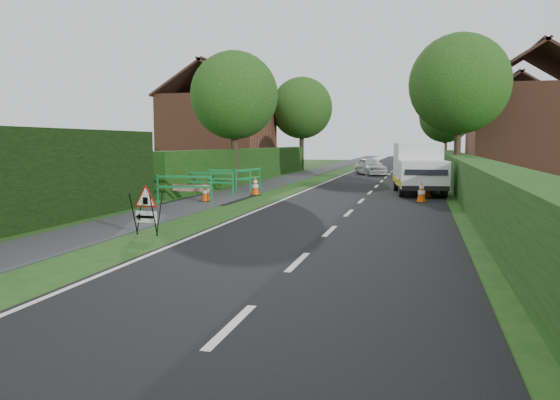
{
  "coord_description": "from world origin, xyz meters",
  "views": [
    {
      "loc": [
        4.57,
        -8.27,
        2.12
      ],
      "look_at": [
        1.39,
        4.03,
        0.79
      ],
      "focal_mm": 35.0,
      "sensor_mm": 36.0,
      "label": 1
    }
  ],
  "objects": [
    {
      "name": "traffic_cone_2",
      "position": [
        4.67,
        15.03,
        0.39
      ],
      "size": [
        0.38,
        0.38,
        0.79
      ],
      "color": "black",
      "rests_on": "ground"
    },
    {
      "name": "tree_fw",
      "position": [
        -4.6,
        34.0,
        4.83
      ],
      "size": [
        4.8,
        4.8,
        7.24
      ],
      "color": "#2D2116",
      "rests_on": "ground"
    },
    {
      "name": "traffic_cone_1",
      "position": [
        4.84,
        13.78,
        0.39
      ],
      "size": [
        0.38,
        0.38,
        0.79
      ],
      "color": "black",
      "rests_on": "ground"
    },
    {
      "name": "traffic_cone_0",
      "position": [
        4.61,
        11.66,
        0.39
      ],
      "size": [
        0.38,
        0.38,
        0.79
      ],
      "color": "black",
      "rests_on": "ground"
    },
    {
      "name": "ped_barrier_2",
      "position": [
        -3.58,
        14.17,
        0.63
      ],
      "size": [
        2.08,
        0.53,
        1.0
      ],
      "rotation": [
        0.0,
        0.0,
        0.09
      ],
      "color": "#188440",
      "rests_on": "ground"
    },
    {
      "name": "ground",
      "position": [
        0.0,
        0.0,
        0.0
      ],
      "size": [
        120.0,
        120.0,
        0.0
      ],
      "primitive_type": "plane",
      "color": "#184614",
      "rests_on": "ground"
    },
    {
      "name": "traffic_cone_4",
      "position": [
        -1.91,
        12.78,
        0.39
      ],
      "size": [
        0.38,
        0.38,
        0.79
      ],
      "color": "black",
      "rests_on": "ground"
    },
    {
      "name": "road_surface",
      "position": [
        2.5,
        35.0,
        0.0
      ],
      "size": [
        6.0,
        90.0,
        0.02
      ],
      "primitive_type": "cube",
      "color": "black",
      "rests_on": "ground"
    },
    {
      "name": "hedge_east",
      "position": [
        6.5,
        16.0,
        0.0
      ],
      "size": [
        1.2,
        50.0,
        1.5
      ],
      "primitive_type": "cube",
      "color": "#14380F",
      "rests_on": "ground"
    },
    {
      "name": "ped_barrier_0",
      "position": [
        -3.61,
        9.69,
        0.63
      ],
      "size": [
        2.09,
        0.56,
        1.0
      ],
      "rotation": [
        0.0,
        0.0,
        0.1
      ],
      "color": "#188440",
      "rests_on": "ground"
    },
    {
      "name": "hatchback_car",
      "position": [
        1.36,
        27.93,
        0.58
      ],
      "size": [
        2.65,
        3.68,
        1.16
      ],
      "primitive_type": "imported",
      "rotation": [
        0.0,
        0.0,
        0.42
      ],
      "color": "silver",
      "rests_on": "ground"
    },
    {
      "name": "triangle_sign",
      "position": [
        -1.5,
        2.89,
        0.68
      ],
      "size": [
        0.73,
        0.73,
        0.98
      ],
      "rotation": [
        0.0,
        0.0,
        -0.1
      ],
      "color": "black",
      "rests_on": "ground"
    },
    {
      "name": "house_west",
      "position": [
        -10.0,
        30.0,
        2.9
      ],
      "size": [
        7.5,
        7.4,
        7.88
      ],
      "color": "brown",
      "rests_on": "ground"
    },
    {
      "name": "house_east_a",
      "position": [
        11.0,
        28.0,
        2.9
      ],
      "size": [
        7.5,
        7.4,
        7.88
      ],
      "color": "brown",
      "rests_on": "ground"
    },
    {
      "name": "hedge_west_far",
      "position": [
        -5.0,
        22.0,
        0.0
      ],
      "size": [
        1.0,
        24.0,
        1.8
      ],
      "primitive_type": "cube",
      "color": "#14380F",
      "rests_on": "ground"
    },
    {
      "name": "footpath",
      "position": [
        -3.0,
        35.0,
        0.01
      ],
      "size": [
        2.0,
        90.0,
        0.02
      ],
      "primitive_type": "cube",
      "color": "#2D2D30",
      "rests_on": "ground"
    },
    {
      "name": "traffic_cone_3",
      "position": [
        -2.94,
        10.01,
        0.39
      ],
      "size": [
        0.38,
        0.38,
        0.79
      ],
      "color": "black",
      "rests_on": "ground"
    },
    {
      "name": "tree_ne",
      "position": [
        6.4,
        22.0,
        5.17
      ],
      "size": [
        5.2,
        5.2,
        7.79
      ],
      "color": "#2D2116",
      "rests_on": "ground"
    },
    {
      "name": "redwhite_plank",
      "position": [
        -3.69,
        10.44,
        0.0
      ],
      "size": [
        1.5,
        0.09,
        0.25
      ],
      "primitive_type": "cube",
      "rotation": [
        0.0,
        0.0,
        -0.04
      ],
      "color": "red",
      "rests_on": "ground"
    },
    {
      "name": "ped_barrier_1",
      "position": [
        -3.61,
        12.08,
        0.63
      ],
      "size": [
        2.07,
        0.41,
        1.0
      ],
      "rotation": [
        0.0,
        0.0,
        -0.03
      ],
      "color": "#188440",
      "rests_on": "ground"
    },
    {
      "name": "house_east_b",
      "position": [
        12.0,
        42.0,
        2.9
      ],
      "size": [
        7.5,
        7.4,
        7.88
      ],
      "color": "brown",
      "rests_on": "ground"
    },
    {
      "name": "tree_nw",
      "position": [
        -4.6,
        18.0,
        4.48
      ],
      "size": [
        4.4,
        4.4,
        6.7
      ],
      "color": "#2D2116",
      "rests_on": "ground"
    },
    {
      "name": "ped_barrier_3",
      "position": [
        -2.94,
        15.03,
        0.63
      ],
      "size": [
        0.85,
        2.08,
        1.0
      ],
      "rotation": [
        0.0,
        0.0,
        1.32
      ],
      "color": "#188440",
      "rests_on": "ground"
    },
    {
      "name": "tree_fe",
      "position": [
        6.4,
        38.0,
        4.22
      ],
      "size": [
        4.2,
        4.2,
        6.33
      ],
      "color": "#2D2116",
      "rests_on": "ground"
    },
    {
      "name": "works_van",
      "position": [
        4.47,
        15.17,
        1.11
      ],
      "size": [
        2.32,
        4.78,
        2.1
      ],
      "rotation": [
        0.0,
        0.0,
        0.12
      ],
      "color": "silver",
      "rests_on": "ground"
    }
  ]
}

